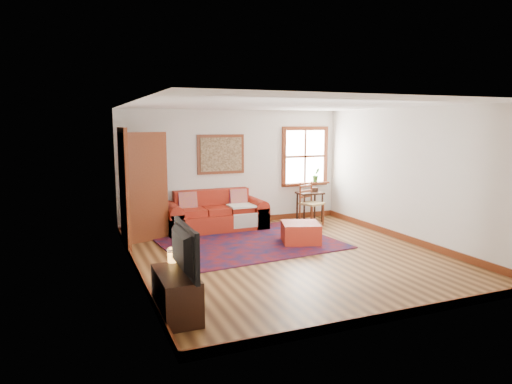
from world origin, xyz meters
name	(u,v)px	position (x,y,z in m)	size (l,w,h in m)	color
ground	(289,256)	(0.00, 0.00, 0.00)	(5.50, 5.50, 0.00)	#472813
room_envelope	(290,158)	(0.00, 0.02, 1.65)	(5.04, 5.54, 2.52)	silver
window	(306,162)	(1.78, 2.70, 1.31)	(1.18, 0.20, 1.38)	white
doorway	(138,186)	(-2.21, 1.78, 1.07)	(0.89, 1.08, 2.14)	black
framed_artwork	(221,154)	(-0.30, 2.71, 1.55)	(1.05, 0.07, 0.85)	brown
persian_rug	(249,242)	(-0.31, 1.05, 0.01)	(3.10, 2.48, 0.02)	#5B0D10
red_leather_sofa	(215,217)	(-0.56, 2.34, 0.27)	(2.09, 0.86, 0.82)	#9F2414
red_ottoman	(301,233)	(0.58, 0.68, 0.19)	(0.67, 0.67, 0.38)	#9F2414
side_table	(310,197)	(1.67, 2.31, 0.55)	(0.56, 0.42, 0.67)	black
ladder_back_chair	(310,202)	(1.53, 2.05, 0.50)	(0.55, 0.54, 0.93)	tan
media_cabinet	(176,294)	(-2.28, -1.66, 0.25)	(0.42, 0.92, 0.51)	black
television	(177,249)	(-2.26, -1.70, 0.79)	(0.99, 0.13, 0.57)	black
candle_hurricane	(172,256)	(-2.23, -1.25, 0.59)	(0.12, 0.12, 0.18)	silver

